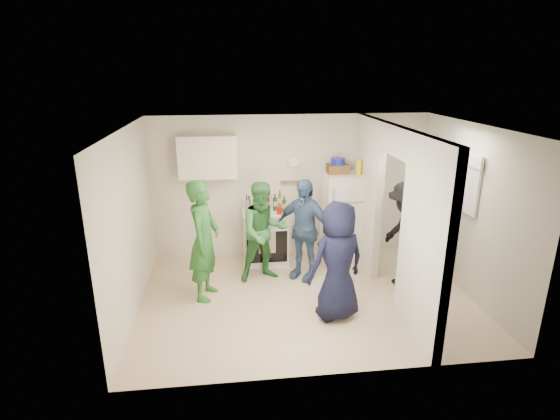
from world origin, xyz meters
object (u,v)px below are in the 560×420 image
object	(u,v)px
stove	(265,236)
person_navy	(338,261)
yellow_cup_stack_top	(359,167)
person_nook	(405,236)
person_green_left	(204,240)
fridge	(342,217)
blue_bowl	(338,161)
person_green_center	(264,232)
wicker_basket	(338,169)
person_denim	(304,229)

from	to	relation	value
stove	person_navy	size ratio (longest dim) A/B	0.57
yellow_cup_stack_top	person_nook	distance (m)	1.41
stove	person_green_left	bearing A→B (deg)	-130.87
fridge	blue_bowl	size ratio (longest dim) A/B	6.43
person_navy	person_nook	distance (m)	1.42
yellow_cup_stack_top	stove	bearing A→B (deg)	175.22
fridge	person_green_center	world-z (taller)	person_green_center
yellow_cup_stack_top	wicker_basket	bearing A→B (deg)	154.89
fridge	person_green_center	distance (m)	1.54
stove	person_navy	distance (m)	2.08
stove	person_green_left	size ratio (longest dim) A/B	0.52
person_green_left	person_nook	size ratio (longest dim) A/B	1.06
fridge	person_green_center	size ratio (longest dim) A/B	0.97
person_green_center	yellow_cup_stack_top	bearing A→B (deg)	5.83
yellow_cup_stack_top	blue_bowl	bearing A→B (deg)	154.89
stove	person_green_left	world-z (taller)	person_green_left
stove	person_nook	world-z (taller)	person_nook
person_navy	person_green_left	bearing A→B (deg)	-42.57
stove	blue_bowl	bearing A→B (deg)	0.93
person_navy	person_nook	bearing A→B (deg)	-167.99
person_denim	person_navy	world-z (taller)	person_denim
stove	person_green_center	bearing A→B (deg)	-96.62
person_denim	person_navy	bearing A→B (deg)	-40.35
person_navy	person_denim	bearing A→B (deg)	-97.72
stove	blue_bowl	xyz separation A→B (m)	(1.24, 0.02, 1.28)
wicker_basket	person_nook	world-z (taller)	wicker_basket
yellow_cup_stack_top	person_denim	distance (m)	1.43
fridge	person_denim	bearing A→B (deg)	-140.77
wicker_basket	person_navy	size ratio (longest dim) A/B	0.22
wicker_basket	yellow_cup_stack_top	distance (m)	0.36
blue_bowl	person_nook	bearing A→B (deg)	-56.77
person_green_center	person_navy	world-z (taller)	person_navy
yellow_cup_stack_top	person_green_center	world-z (taller)	yellow_cup_stack_top
person_nook	wicker_basket	bearing A→B (deg)	-150.57
blue_bowl	person_green_left	bearing A→B (deg)	-152.60
wicker_basket	blue_bowl	bearing A→B (deg)	0.00
person_green_left	person_nook	xyz separation A→B (m)	(2.98, -0.04, -0.05)
wicker_basket	person_nook	distance (m)	1.62
person_green_center	person_denim	size ratio (longest dim) A/B	0.98
wicker_basket	person_navy	distance (m)	2.13
blue_bowl	person_navy	xyz separation A→B (m)	(-0.44, -1.92, -0.94)
person_denim	person_navy	distance (m)	1.25
person_green_left	person_green_center	world-z (taller)	person_green_left
stove	fridge	xyz separation A→B (m)	(1.34, -0.03, 0.31)
fridge	person_denim	xyz separation A→B (m)	(-0.79, -0.64, 0.05)
blue_bowl	person_green_left	world-z (taller)	blue_bowl
stove	person_green_center	xyz separation A→B (m)	(-0.08, -0.66, 0.34)
wicker_basket	blue_bowl	distance (m)	0.13
person_denim	yellow_cup_stack_top	bearing A→B (deg)	66.74
person_denim	person_nook	xyz separation A→B (m)	(1.46, -0.49, 0.01)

